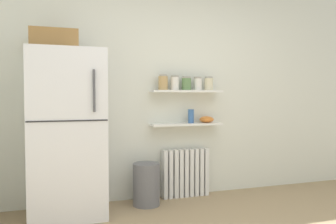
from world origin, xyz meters
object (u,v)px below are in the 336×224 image
object	(u,v)px
storage_jar_4	(209,84)
storage_jar_0	(163,82)
refrigerator	(66,130)
storage_jar_2	(186,84)
storage_jar_3	(198,84)
trash_bin	(146,184)
shelf_bowl	(207,119)
storage_jar_1	(175,83)
radiator	(185,173)
vase	(191,116)

from	to	relation	value
storage_jar_4	storage_jar_0	bearing A→B (deg)	-180.00
refrigerator	storage_jar_4	size ratio (longest dim) A/B	11.11
refrigerator	storage_jar_2	bearing A→B (deg)	8.64
storage_jar_3	trash_bin	world-z (taller)	storage_jar_3
storage_jar_2	shelf_bowl	distance (m)	0.51
refrigerator	shelf_bowl	bearing A→B (deg)	7.27
storage_jar_0	storage_jar_3	distance (m)	0.44
storage_jar_3	storage_jar_4	xyz separation A→B (m)	(0.15, 0.00, 0.00)
storage_jar_1	storage_jar_4	distance (m)	0.44
radiator	storage_jar_4	distance (m)	1.13
trash_bin	radiator	bearing A→B (deg)	18.58
storage_jar_1	trash_bin	distance (m)	1.22
storage_jar_3	storage_jar_4	world-z (taller)	storage_jar_4
vase	shelf_bowl	world-z (taller)	vase
storage_jar_0	trash_bin	distance (m)	1.18
refrigerator	storage_jar_2	xyz separation A→B (m)	(1.39, 0.21, 0.49)
storage_jar_0	vase	distance (m)	0.54
vase	storage_jar_3	bearing A→B (deg)	0.00
storage_jar_0	trash_bin	xyz separation A→B (m)	(-0.25, -0.15, -1.15)
storage_jar_1	trash_bin	size ratio (longest dim) A/B	0.36
storage_jar_1	shelf_bowl	bearing A→B (deg)	0.00
shelf_bowl	trash_bin	bearing A→B (deg)	-169.38
storage_jar_0	vase	xyz separation A→B (m)	(0.35, 0.00, -0.40)
storage_jar_3	vase	xyz separation A→B (m)	(-0.09, 0.00, -0.39)
refrigerator	storage_jar_0	size ratio (longest dim) A/B	10.30
radiator	storage_jar_3	bearing A→B (deg)	-11.55
vase	trash_bin	world-z (taller)	vase
radiator	storage_jar_3	world-z (taller)	storage_jar_3
refrigerator	radiator	world-z (taller)	refrigerator
trash_bin	shelf_bowl	bearing A→B (deg)	10.62
vase	shelf_bowl	bearing A→B (deg)	0.00
shelf_bowl	trash_bin	size ratio (longest dim) A/B	0.37
trash_bin	vase	bearing A→B (deg)	14.16
refrigerator	trash_bin	size ratio (longest dim) A/B	3.93
storage_jar_3	refrigerator	bearing A→B (deg)	-172.17
storage_jar_2	vase	bearing A→B (deg)	0.00
vase	trash_bin	xyz separation A→B (m)	(-0.60, -0.15, -0.74)
storage_jar_4	shelf_bowl	distance (m)	0.44
storage_jar_0	storage_jar_3	size ratio (longest dim) A/B	1.12
storage_jar_4	trash_bin	distance (m)	1.42
storage_jar_0	storage_jar_3	xyz separation A→B (m)	(0.44, 0.00, -0.01)
storage_jar_0	storage_jar_1	xyz separation A→B (m)	(0.15, 0.00, -0.00)
storage_jar_0	shelf_bowl	distance (m)	0.72
storage_jar_3	storage_jar_4	size ratio (longest dim) A/B	0.96
storage_jar_1	vase	world-z (taller)	storage_jar_1
storage_jar_1	refrigerator	bearing A→B (deg)	-170.36
refrigerator	vase	xyz separation A→B (m)	(1.45, 0.21, 0.10)
storage_jar_4	refrigerator	bearing A→B (deg)	-172.84
storage_jar_0	storage_jar_2	size ratio (longest dim) A/B	1.11
radiator	vase	distance (m)	0.69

